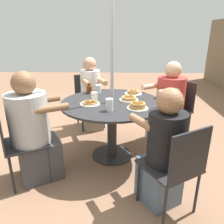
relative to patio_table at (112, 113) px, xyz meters
The scene contains 19 objects.
ground_plane 0.58m from the patio_table, ahead, with size 12.00×12.00×0.00m, color #8C664C.
patio_table is the anchor object (origin of this frame).
umbrella_pole 0.62m from the patio_table, ahead, with size 0.04×0.04×2.40m, color #ADADB2.
patio_chair_north 1.09m from the patio_table, 121.61° to the left, with size 0.58×0.58×0.84m.
diner_north 0.92m from the patio_table, 121.61° to the left, with size 0.59×0.64×1.13m.
patio_chair_east 1.09m from the patio_table, 157.23° to the right, with size 0.55×0.55×0.84m.
diner_east 0.92m from the patio_table, 157.23° to the right, with size 0.56×0.46×1.14m.
patio_chair_south 1.09m from the patio_table, 60.14° to the right, with size 0.57×0.57×0.84m.
diner_south 0.92m from the patio_table, 60.14° to the right, with size 0.59×0.64×1.16m.
patio_chair_west 1.09m from the patio_table, 30.57° to the left, with size 0.57×0.57×0.84m.
diner_west 0.92m from the patio_table, 30.57° to the left, with size 0.55×0.50×1.10m.
pancake_plate_a 0.31m from the patio_table, 66.92° to the right, with size 0.23×0.23×0.04m.
pancake_plate_b 0.41m from the patio_table, 49.86° to the left, with size 0.23×0.23×0.08m.
pancake_plate_c 0.27m from the patio_table, 107.76° to the left, with size 0.23×0.23×0.06m.
pancake_plate_d 0.47m from the patio_table, 141.90° to the left, with size 0.23×0.23×0.06m.
syrup_bottle 0.53m from the patio_table, 139.99° to the right, with size 0.09×0.07×0.13m.
coffee_cup 0.29m from the patio_table, 106.04° to the right, with size 0.08×0.08×0.10m.
drinking_glass_a 0.37m from the patio_table, ahead, with size 0.08×0.08×0.13m, color silver.
drinking_glass_b 0.47m from the patio_table, 152.61° to the right, with size 0.08×0.08×0.11m, color silver.
Camera 1 is at (2.45, 0.08, 1.50)m, focal length 35.00 mm.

